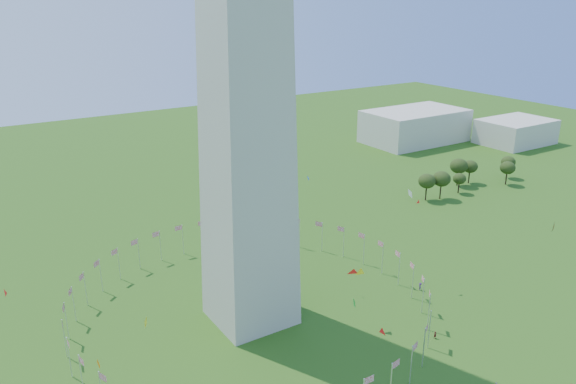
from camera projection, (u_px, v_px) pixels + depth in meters
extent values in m
cylinder|color=silver|center=(383.00, 258.00, 148.87)|extent=(0.24, 0.24, 9.00)
cylinder|color=silver|center=(364.00, 249.00, 154.08)|extent=(0.24, 0.24, 9.00)
cylinder|color=silver|center=(344.00, 242.00, 158.52)|extent=(0.24, 0.24, 9.00)
cylinder|color=silver|center=(322.00, 237.00, 162.04)|extent=(0.24, 0.24, 9.00)
cylinder|color=silver|center=(300.00, 233.00, 164.55)|extent=(0.24, 0.24, 9.00)
cylinder|color=silver|center=(277.00, 231.00, 165.97)|extent=(0.24, 0.24, 9.00)
cylinder|color=silver|center=(253.00, 231.00, 166.25)|extent=(0.24, 0.24, 9.00)
cylinder|color=silver|center=(230.00, 232.00, 165.38)|extent=(0.24, 0.24, 9.00)
cylinder|color=silver|center=(206.00, 235.00, 163.40)|extent=(0.24, 0.24, 9.00)
cylinder|color=silver|center=(183.00, 239.00, 160.36)|extent=(0.24, 0.24, 9.00)
cylinder|color=silver|center=(160.00, 246.00, 156.35)|extent=(0.24, 0.24, 9.00)
cylinder|color=silver|center=(139.00, 254.00, 151.49)|extent=(0.24, 0.24, 9.00)
cylinder|color=silver|center=(119.00, 264.00, 145.94)|extent=(0.24, 0.24, 9.00)
cylinder|color=silver|center=(101.00, 275.00, 139.87)|extent=(0.24, 0.24, 9.00)
cylinder|color=silver|center=(86.00, 289.00, 133.44)|extent=(0.24, 0.24, 9.00)
cylinder|color=silver|center=(74.00, 304.00, 126.87)|extent=(0.24, 0.24, 9.00)
cylinder|color=silver|center=(67.00, 321.00, 120.36)|extent=(0.24, 0.24, 9.00)
cylinder|color=silver|center=(65.00, 339.00, 114.09)|extent=(0.24, 0.24, 9.00)
cylinder|color=silver|center=(69.00, 357.00, 108.26)|extent=(0.24, 0.24, 9.00)
cylinder|color=silver|center=(81.00, 376.00, 103.05)|extent=(0.24, 0.24, 9.00)
cylinder|color=silver|center=(391.00, 384.00, 100.78)|extent=(0.24, 0.24, 9.00)
cylinder|color=silver|center=(411.00, 366.00, 105.63)|extent=(0.24, 0.24, 9.00)
cylinder|color=silver|center=(424.00, 348.00, 111.18)|extent=(0.24, 0.24, 9.00)
cylinder|color=silver|center=(429.00, 329.00, 117.26)|extent=(0.24, 0.24, 9.00)
cylinder|color=silver|center=(429.00, 312.00, 123.68)|extent=(0.24, 0.24, 9.00)
cylinder|color=silver|center=(423.00, 296.00, 130.25)|extent=(0.24, 0.24, 9.00)
cylinder|color=silver|center=(413.00, 282.00, 136.77)|extent=(0.24, 0.24, 9.00)
cylinder|color=silver|center=(399.00, 269.00, 143.04)|extent=(0.24, 0.24, 9.00)
cube|color=beige|center=(415.00, 126.00, 283.02)|extent=(50.00, 30.00, 16.00)
cube|color=beige|center=(516.00, 132.00, 280.15)|extent=(35.00, 25.00, 12.00)
imported|color=#561317|center=(435.00, 335.00, 121.73)|extent=(0.71, 0.55, 1.71)
imported|color=#381A50|center=(420.00, 287.00, 141.59)|extent=(1.25, 1.50, 2.02)
plane|color=yellow|center=(360.00, 272.00, 123.67)|extent=(2.40, 1.27, 2.60)
plane|color=yellow|center=(146.00, 322.00, 81.41)|extent=(0.30, 1.76, 1.77)
plane|color=red|center=(5.00, 293.00, 99.72)|extent=(0.59, 1.75, 1.72)
plane|color=green|center=(250.00, 246.00, 117.00)|extent=(1.06, 0.67, 1.24)
plane|color=white|center=(410.00, 194.00, 101.91)|extent=(1.87, 0.79, 1.73)
plane|color=blue|center=(308.00, 178.00, 137.94)|extent=(1.13, 0.81, 1.21)
plane|color=red|center=(382.00, 332.00, 115.62)|extent=(0.43, 1.78, 1.80)
plane|color=green|center=(354.00, 303.00, 121.61)|extent=(1.68, 1.24, 1.94)
plane|color=orange|center=(99.00, 364.00, 99.09)|extent=(0.46, 1.54, 1.54)
plane|color=red|center=(418.00, 202.00, 139.19)|extent=(1.11, 0.16, 1.10)
plane|color=red|center=(553.00, 227.00, 119.55)|extent=(2.13, 0.94, 2.25)
plane|color=red|center=(353.00, 272.00, 107.42)|extent=(1.88, 1.99, 2.31)
ellipsoid|color=#304617|center=(426.00, 187.00, 202.36)|extent=(6.25, 6.25, 9.76)
ellipsoid|color=#304617|center=(441.00, 186.00, 203.65)|extent=(6.57, 6.57, 10.27)
ellipsoid|color=#304617|center=(459.00, 183.00, 210.03)|extent=(4.88, 4.88, 7.62)
ellipsoid|color=#304617|center=(458.00, 173.00, 217.87)|extent=(6.82, 6.82, 10.65)
ellipsoid|color=#304617|center=(470.00, 172.00, 220.93)|extent=(5.85, 5.85, 9.14)
ellipsoid|color=#304617|center=(507.00, 173.00, 219.25)|extent=(5.91, 5.91, 9.23)
ellipsoid|color=#304617|center=(508.00, 167.00, 227.39)|extent=(5.71, 5.71, 8.92)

